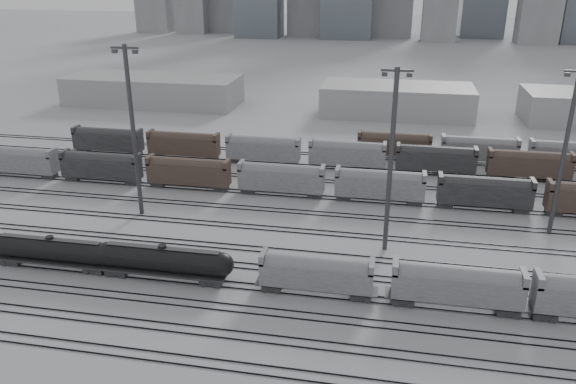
% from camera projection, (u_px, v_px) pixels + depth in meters
% --- Properties ---
extents(ground, '(900.00, 900.00, 0.00)m').
position_uv_depth(ground, '(301.00, 297.00, 68.11)').
color(ground, '#B4B4B9').
rests_on(ground, ground).
extents(tracks, '(220.00, 71.50, 0.16)m').
position_uv_depth(tracks, '(321.00, 234.00, 84.03)').
color(tracks, black).
rests_on(tracks, ground).
extents(tank_car_a, '(17.57, 2.93, 4.34)m').
position_uv_depth(tank_car_a, '(52.00, 250.00, 73.99)').
color(tank_car_a, black).
rests_on(tank_car_a, ground).
extents(tank_car_b, '(18.50, 3.08, 4.57)m').
position_uv_depth(tank_car_b, '(163.00, 260.00, 71.19)').
color(tank_car_b, black).
rests_on(tank_car_b, ground).
extents(hopper_car_a, '(13.74, 2.73, 4.91)m').
position_uv_depth(hopper_car_a, '(316.00, 272.00, 67.60)').
color(hopper_car_a, black).
rests_on(hopper_car_a, ground).
extents(hopper_car_b, '(14.92, 2.96, 5.34)m').
position_uv_depth(hopper_car_b, '(457.00, 284.00, 64.63)').
color(hopper_car_b, black).
rests_on(hopper_car_b, ground).
extents(light_mast_b, '(4.30, 0.69, 26.90)m').
position_uv_depth(light_mast_b, '(133.00, 128.00, 85.98)').
color(light_mast_b, '#3C3C3F').
rests_on(light_mast_b, ground).
extents(light_mast_c, '(4.11, 0.66, 25.69)m').
position_uv_depth(light_mast_c, '(391.00, 158.00, 74.68)').
color(light_mast_c, '#3C3C3F').
rests_on(light_mast_c, ground).
extents(light_mast_d, '(3.95, 0.63, 24.71)m').
position_uv_depth(light_mast_d, '(565.00, 150.00, 79.53)').
color(light_mast_d, '#3C3C3F').
rests_on(light_mast_d, ground).
extents(bg_string_near, '(151.00, 3.00, 5.60)m').
position_uv_depth(bg_string_near, '(380.00, 186.00, 94.84)').
color(bg_string_near, gray).
rests_on(bg_string_near, ground).
extents(bg_string_mid, '(151.00, 3.00, 5.60)m').
position_uv_depth(bg_string_mid, '(436.00, 160.00, 107.68)').
color(bg_string_mid, black).
rests_on(bg_string_mid, ground).
extents(bg_string_far, '(66.00, 3.00, 5.60)m').
position_uv_depth(bg_string_far, '(524.00, 153.00, 111.91)').
color(bg_string_far, '#4D3930').
rests_on(bg_string_far, ground).
extents(warehouse_left, '(50.00, 18.00, 8.00)m').
position_uv_depth(warehouse_left, '(153.00, 90.00, 163.78)').
color(warehouse_left, '#B0B0B3').
rests_on(warehouse_left, ground).
extents(warehouse_mid, '(40.00, 18.00, 8.00)m').
position_uv_depth(warehouse_mid, '(397.00, 100.00, 151.50)').
color(warehouse_mid, '#B0B0B3').
rests_on(warehouse_mid, ground).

